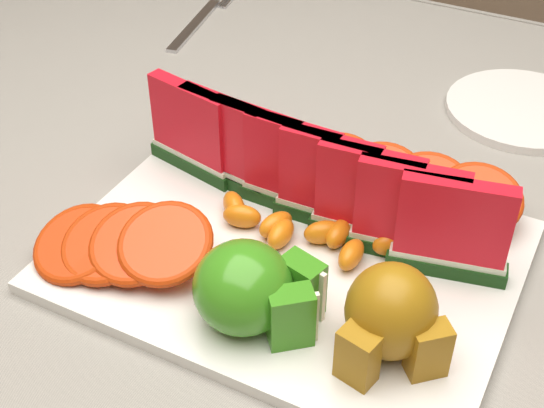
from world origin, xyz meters
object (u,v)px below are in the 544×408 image
object	(u,v)px
apple_cluster	(252,290)
pear_cluster	(391,316)
platter	(289,256)
fork	(198,23)
side_plate	(523,109)

from	to	relation	value
apple_cluster	pear_cluster	xyz separation A→B (m)	(0.11, 0.02, 0.01)
platter	apple_cluster	bearing A→B (deg)	-83.85
pear_cluster	fork	xyz separation A→B (m)	(-0.46, 0.46, -0.05)
side_plate	fork	world-z (taller)	side_plate
platter	pear_cluster	bearing A→B (deg)	-29.73
apple_cluster	pear_cluster	size ratio (longest dim) A/B	1.25
apple_cluster	platter	bearing A→B (deg)	96.15
pear_cluster	fork	world-z (taller)	pear_cluster
fork	apple_cluster	bearing A→B (deg)	-53.83
platter	fork	size ratio (longest dim) A/B	2.05
side_plate	platter	bearing A→B (deg)	-110.25
platter	pear_cluster	size ratio (longest dim) A/B	4.29
fork	pear_cluster	bearing A→B (deg)	-44.88
platter	apple_cluster	size ratio (longest dim) A/B	3.44
apple_cluster	fork	distance (m)	0.59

